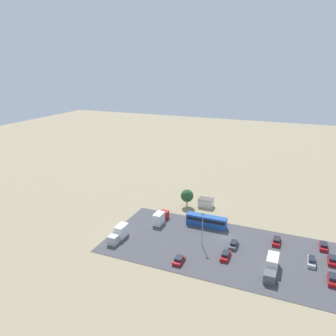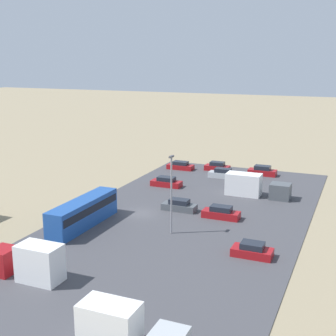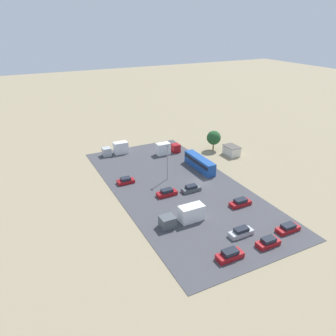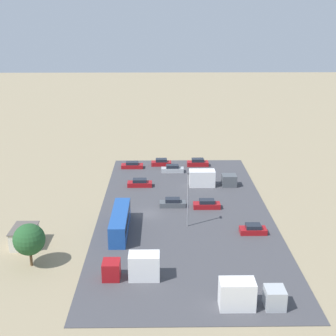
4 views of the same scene
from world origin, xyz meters
name	(u,v)px [view 4 (image 4 of 4)]	position (x,y,z in m)	size (l,w,h in m)	color
ground_plane	(148,214)	(0.00, 0.00, 0.00)	(400.00, 400.00, 0.00)	gray
parking_lot_surface	(185,214)	(0.00, 6.15, 0.04)	(60.03, 28.73, 0.08)	#424247
shed_building	(24,237)	(10.89, -17.59, 1.38)	(4.93, 3.42, 2.75)	silver
bus	(120,221)	(6.75, -4.10, 1.82)	(11.84, 2.49, 3.23)	#1E4C9E
parked_car_0	(173,203)	(-3.04, 4.20, 0.71)	(1.82, 4.50, 1.52)	#4C5156
parked_car_1	(172,169)	(-21.75, 4.59, 0.74)	(1.76, 4.72, 1.58)	#ADB2B7
parked_car_2	(140,183)	(-13.18, -1.97, 0.71)	(1.90, 4.74, 1.50)	maroon
parked_car_3	(161,163)	(-26.26, 2.23, 0.73)	(1.86, 4.38, 1.56)	maroon
parked_car_4	(132,165)	(-24.62, -4.12, 0.67)	(1.92, 4.69, 1.42)	maroon
parked_car_5	(207,204)	(-2.29, 10.07, 0.73)	(1.82, 4.64, 1.56)	maroon
parked_car_6	(198,163)	(-26.00, 10.27, 0.76)	(1.96, 4.70, 1.64)	maroon
parked_car_7	(253,229)	(7.58, 16.26, 0.69)	(2.00, 4.06, 1.46)	maroon
parked_truck_0	(248,295)	(26.54, 12.06, 1.64)	(2.39, 7.49, 3.41)	#ADB2B7
parked_truck_1	(210,179)	(-13.26, 11.65, 1.53)	(2.51, 9.17, 3.17)	#4C5156
parked_truck_2	(135,267)	(20.17, -1.10, 1.64)	(2.38, 7.21, 3.40)	maroon
tree_near_shed	(29,239)	(16.71, -15.13, 3.85)	(4.22, 4.22, 5.97)	brown
light_pole_lot_centre	(188,197)	(4.91, 6.37, 5.01)	(0.90, 0.28, 9.00)	gray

